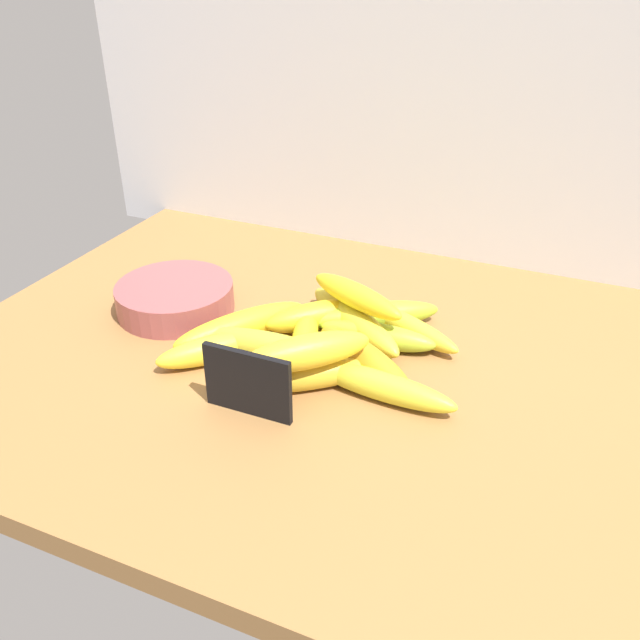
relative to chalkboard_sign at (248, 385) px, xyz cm
name	(u,v)px	position (x,y,z in cm)	size (l,w,h in cm)	color
counter_top	(348,373)	(6.97, 14.11, -5.36)	(110.00, 76.00, 3.00)	olive
back_wall	(444,60)	(6.97, 53.11, 28.14)	(130.00, 2.00, 70.00)	silver
chalkboard_sign	(248,385)	(0.00, 0.00, 0.00)	(11.00, 1.80, 8.40)	black
fruit_bowl	(175,298)	(-21.84, 17.33, -1.72)	(17.29, 17.29, 4.27)	#944A4B
banana_0	(401,323)	(11.00, 24.13, -2.20)	(19.95, 3.31, 3.31)	gold
banana_1	(304,342)	(0.72, 14.05, -2.07)	(17.20, 3.57, 3.57)	yellow
banana_2	(364,359)	(9.50, 12.97, -1.74)	(17.68, 4.24, 4.24)	#C28A1F
banana_3	(265,346)	(-3.42, 10.81, -1.85)	(19.81, 4.02, 4.02)	gold
banana_4	(304,376)	(3.92, 6.84, -2.02)	(20.30, 3.68, 3.68)	gold
banana_5	(376,316)	(7.22, 24.29, -1.91)	(19.01, 3.89, 3.89)	#9FBF29
banana_6	(318,316)	(-0.17, 20.84, -1.78)	(15.77, 4.16, 4.16)	yellow
banana_7	(377,336)	(9.10, 19.49, -2.08)	(16.09, 3.55, 3.55)	#9CB72C
banana_8	(240,327)	(-8.93, 13.77, -1.81)	(20.05, 4.10, 4.10)	yellow
banana_9	(213,349)	(-9.48, 7.65, -2.02)	(15.24, 3.68, 3.68)	yellow
banana_10	(382,386)	(13.38, 8.73, -2.06)	(19.08, 3.60, 3.60)	yellow
banana_11	(354,321)	(4.94, 21.57, -1.76)	(20.80, 4.19, 4.19)	gold
banana_12	(306,352)	(4.52, 6.39, 1.95)	(16.27, 4.26, 4.26)	yellow
banana_13	(357,296)	(5.14, 21.80, 2.06)	(16.24, 3.45, 3.45)	yellow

